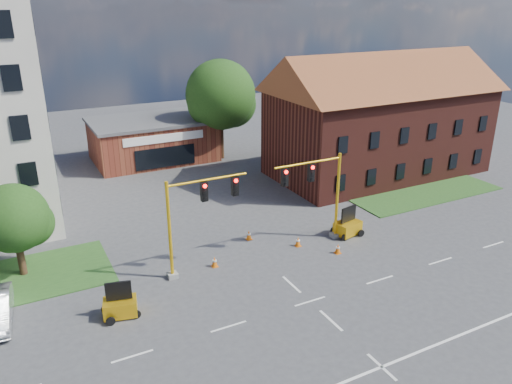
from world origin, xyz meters
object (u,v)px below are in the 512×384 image
signal_mast_west (195,213)px  trailer_west (120,306)px  trailer_east (348,226)px  pickup_white (349,176)px  signal_mast_east (318,189)px

signal_mast_west → trailer_west: (-5.35, -2.48, -3.30)m
trailer_west → trailer_east: trailer_east is taller
trailer_west → pickup_white: bearing=38.6°
signal_mast_east → pickup_white: size_ratio=1.10×
signal_mast_east → pickup_white: bearing=42.1°
signal_mast_east → trailer_east: 4.20m
signal_mast_west → trailer_east: (11.35, -0.11, -3.27)m
signal_mast_west → pickup_white: size_ratio=1.10×
trailer_west → trailer_east: (16.70, 2.38, 0.04)m
trailer_west → pickup_white: trailer_west is taller
signal_mast_west → trailer_east: size_ratio=2.98×
trailer_east → signal_mast_east: bearing=164.9°
signal_mast_east → trailer_east: bearing=-2.3°
trailer_east → signal_mast_west: bearing=166.7°
signal_mast_west → trailer_west: size_ratio=3.15×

